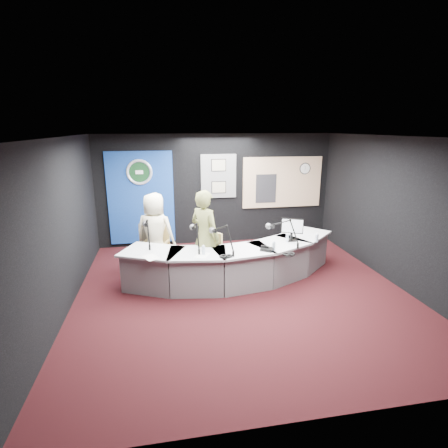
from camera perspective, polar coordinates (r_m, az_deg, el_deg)
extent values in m
plane|color=black|center=(6.62, 2.98, -10.99)|extent=(6.00, 6.00, 0.00)
cube|color=silver|center=(5.92, 3.37, 14.02)|extent=(6.00, 6.00, 0.02)
cube|color=black|center=(9.00, -1.23, 5.62)|extent=(6.00, 0.02, 2.80)
cube|color=black|center=(3.46, 14.88, -11.82)|extent=(6.00, 0.02, 2.80)
cube|color=black|center=(6.18, -25.01, -0.52)|extent=(0.02, 6.00, 2.80)
cube|color=black|center=(7.40, 26.42, 1.78)|extent=(0.02, 6.00, 2.80)
cube|color=navy|center=(8.91, -13.38, 4.11)|extent=(1.60, 0.05, 2.30)
torus|color=silver|center=(8.77, -13.66, 8.22)|extent=(0.63, 0.07, 0.63)
cylinder|color=#0E3416|center=(8.77, -13.66, 8.23)|extent=(0.48, 0.01, 0.48)
cube|color=slate|center=(8.93, -0.89, 7.81)|extent=(0.90, 0.04, 1.10)
cube|color=gray|center=(8.86, -0.87, 9.58)|extent=(0.34, 0.02, 0.27)
cube|color=gray|center=(8.94, -0.85, 6.00)|extent=(0.34, 0.02, 0.27)
cube|color=tan|center=(9.38, 9.49, 6.74)|extent=(2.12, 0.06, 1.32)
cube|color=#FFEEA1|center=(9.37, 9.51, 6.73)|extent=(2.00, 0.02, 1.20)
cube|color=black|center=(9.23, 6.86, 5.76)|extent=(0.55, 0.02, 0.75)
cylinder|color=white|center=(9.52, 13.09, 8.81)|extent=(0.28, 0.01, 0.28)
cube|color=#666356|center=(7.67, -11.79, -2.51)|extent=(0.51, 0.24, 0.70)
imported|color=beige|center=(7.37, -11.20, -1.42)|extent=(0.95, 0.77, 1.68)
imported|color=olive|center=(6.78, -3.10, -2.01)|extent=(0.77, 0.79, 1.82)
cube|color=black|center=(7.04, 11.03, -0.27)|extent=(0.42, 0.23, 0.31)
cube|color=black|center=(6.52, 7.09, -4.11)|extent=(0.29, 0.28, 0.06)
torus|color=black|center=(6.36, 10.53, -4.85)|extent=(0.23, 0.23, 0.04)
torus|color=black|center=(6.16, 0.31, -5.27)|extent=(0.20, 0.20, 0.03)
cube|color=white|center=(6.28, -11.85, -5.35)|extent=(0.34, 0.38, 0.00)
cube|color=white|center=(6.26, -3.60, -5.11)|extent=(0.33, 0.37, 0.00)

